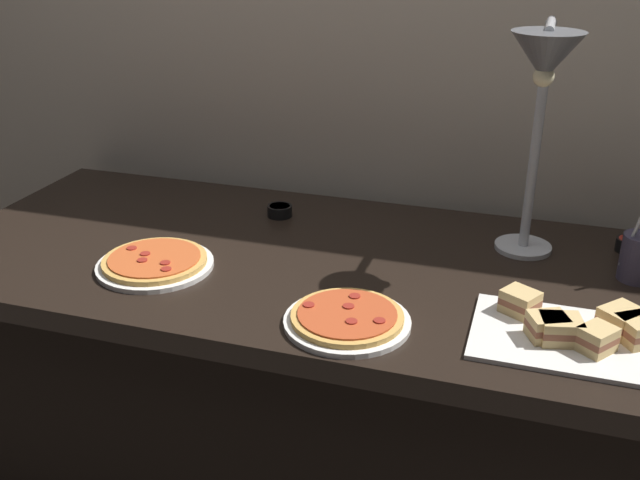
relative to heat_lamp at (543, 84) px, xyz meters
The scene contains 9 objects.
back_wall 0.65m from the heat_lamp, 138.40° to the left, with size 4.40×0.04×2.40m, color #B7A893.
buffet_table 0.95m from the heat_lamp, behind, with size 1.90×0.84×0.76m.
heat_lamp is the anchor object (origin of this frame).
pizza_plate_front 0.96m from the heat_lamp, 164.13° to the right, with size 0.28×0.28×0.03m.
pizza_plate_center 0.64m from the heat_lamp, 132.50° to the right, with size 0.26×0.26×0.03m.
sandwich_platter 0.52m from the heat_lamp, 64.58° to the right, with size 0.39×0.26×0.06m.
sauce_cup_near 0.53m from the heat_lamp, 39.36° to the left, with size 0.06×0.06×0.03m.
sauce_cup_far 0.80m from the heat_lamp, 166.44° to the left, with size 0.07×0.07×0.03m.
utensil_holder 0.46m from the heat_lamp, 10.16° to the left, with size 0.08×0.08×0.23m.
Camera 1 is at (0.50, -1.52, 1.53)m, focal length 40.78 mm.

